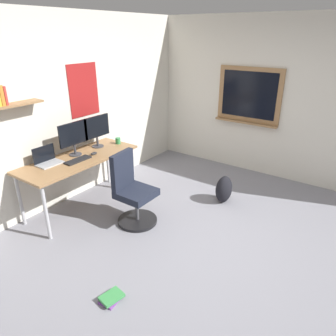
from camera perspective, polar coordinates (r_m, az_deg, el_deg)
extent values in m
plane|color=gray|center=(3.80, 8.97, -14.45)|extent=(5.20, 5.20, 0.00)
cube|color=silver|center=(4.71, -17.89, 9.90)|extent=(5.00, 0.10, 2.60)
cube|color=#997047|center=(4.09, -26.38, 10.28)|extent=(0.68, 0.20, 0.02)
cube|color=#A51E1E|center=(4.79, -15.09, 13.51)|extent=(0.52, 0.01, 0.74)
cube|color=#C63833|center=(4.06, -27.84, 11.61)|extent=(0.03, 0.14, 0.21)
cube|color=silver|center=(5.43, 21.91, 11.06)|extent=(0.10, 5.00, 2.60)
cube|color=#997047|center=(5.57, 14.54, 12.78)|extent=(0.04, 1.10, 0.90)
cube|color=black|center=(5.56, 14.49, 12.77)|extent=(0.01, 0.94, 0.76)
cube|color=#997047|center=(5.63, 13.89, 8.09)|extent=(0.12, 1.10, 0.03)
cube|color=#997047|center=(4.43, -15.89, 1.65)|extent=(1.66, 0.66, 0.03)
cylinder|color=#B7B7BC|center=(3.99, -21.29, -7.66)|extent=(0.04, 0.04, 0.72)
cylinder|color=#B7B7BC|center=(4.87, -6.41, -0.34)|extent=(0.04, 0.04, 0.72)
cylinder|color=#B7B7BC|center=(4.42, -25.32, -5.28)|extent=(0.04, 0.04, 0.72)
cylinder|color=#B7B7BC|center=(5.23, -10.91, 1.07)|extent=(0.04, 0.04, 0.72)
cylinder|color=black|center=(4.24, -5.57, -9.46)|extent=(0.52, 0.52, 0.04)
cylinder|color=#4C4C51|center=(4.14, -5.67, -7.25)|extent=(0.05, 0.05, 0.34)
cube|color=#1E2333|center=(4.04, -5.79, -4.63)|extent=(0.44, 0.44, 0.09)
cube|color=#1E2333|center=(4.02, -8.31, -0.36)|extent=(0.41, 0.11, 0.48)
cube|color=#ADAFB5|center=(4.31, -20.71, 0.73)|extent=(0.31, 0.21, 0.02)
cube|color=black|center=(4.35, -21.68, 2.40)|extent=(0.31, 0.01, 0.21)
cylinder|color=#38383D|center=(4.53, -16.47, 2.39)|extent=(0.17, 0.17, 0.01)
cylinder|color=#38383D|center=(4.51, -16.58, 3.30)|extent=(0.03, 0.03, 0.14)
cube|color=black|center=(4.43, -16.83, 6.00)|extent=(0.46, 0.02, 0.31)
cylinder|color=#38383D|center=(4.78, -12.63, 3.89)|extent=(0.17, 0.17, 0.01)
cylinder|color=#38383D|center=(4.76, -12.72, 4.77)|extent=(0.03, 0.03, 0.14)
cube|color=black|center=(4.68, -12.88, 7.35)|extent=(0.46, 0.02, 0.31)
cube|color=black|center=(4.31, -16.07, 1.39)|extent=(0.37, 0.13, 0.02)
ellipsoid|color=#262628|center=(4.48, -13.34, 2.60)|extent=(0.10, 0.06, 0.03)
cylinder|color=#338C4C|center=(4.84, -9.09, 4.92)|extent=(0.08, 0.08, 0.09)
ellipsoid|color=black|center=(4.67, 10.13, -3.84)|extent=(0.32, 0.22, 0.40)
cube|color=#7A3D99|center=(3.25, -10.25, -22.35)|extent=(0.22, 0.17, 0.02)
cube|color=#3D934C|center=(3.22, -10.23, -22.07)|extent=(0.23, 0.18, 0.03)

